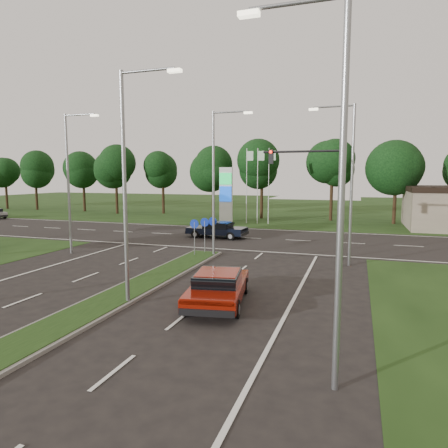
% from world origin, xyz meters
% --- Properties ---
extents(verge_far, '(160.00, 50.00, 0.02)m').
position_xyz_m(verge_far, '(0.00, 55.00, 0.00)').
color(verge_far, black).
rests_on(verge_far, ground).
extents(cross_road, '(160.00, 12.00, 0.02)m').
position_xyz_m(cross_road, '(0.00, 24.00, 0.00)').
color(cross_road, black).
rests_on(cross_road, ground).
extents(median_kerb, '(2.00, 26.00, 0.12)m').
position_xyz_m(median_kerb, '(0.00, 4.00, 0.06)').
color(median_kerb, slate).
rests_on(median_kerb, ground).
extents(streetlight_median_near, '(2.53, 0.22, 9.00)m').
position_xyz_m(streetlight_median_near, '(1.00, 6.00, 5.08)').
color(streetlight_median_near, gray).
rests_on(streetlight_median_near, ground).
extents(streetlight_median_far, '(2.53, 0.22, 9.00)m').
position_xyz_m(streetlight_median_far, '(1.00, 16.00, 5.08)').
color(streetlight_median_far, gray).
rests_on(streetlight_median_far, ground).
extents(streetlight_left_far, '(2.53, 0.22, 9.00)m').
position_xyz_m(streetlight_left_far, '(-8.30, 14.00, 5.08)').
color(streetlight_left_far, gray).
rests_on(streetlight_left_far, ground).
extents(streetlight_right_far, '(2.53, 0.22, 9.00)m').
position_xyz_m(streetlight_right_far, '(8.80, 16.00, 5.08)').
color(streetlight_right_far, gray).
rests_on(streetlight_right_far, ground).
extents(streetlight_right_near, '(2.53, 0.22, 9.00)m').
position_xyz_m(streetlight_right_near, '(8.80, 2.00, 5.08)').
color(streetlight_right_near, gray).
rests_on(streetlight_right_near, ground).
extents(traffic_signal, '(5.10, 0.42, 7.00)m').
position_xyz_m(traffic_signal, '(7.19, 18.00, 4.65)').
color(traffic_signal, black).
rests_on(traffic_signal, ground).
extents(median_signs, '(1.16, 1.76, 2.38)m').
position_xyz_m(median_signs, '(0.00, 16.40, 1.71)').
color(median_signs, gray).
rests_on(median_signs, ground).
extents(gas_pylon, '(5.80, 1.26, 8.00)m').
position_xyz_m(gas_pylon, '(-3.79, 33.05, 3.20)').
color(gas_pylon, silver).
rests_on(gas_pylon, ground).
extents(treeline_far, '(6.00, 6.00, 9.90)m').
position_xyz_m(treeline_far, '(0.10, 39.93, 6.83)').
color(treeline_far, black).
rests_on(treeline_far, ground).
extents(red_sedan, '(2.79, 5.12, 1.33)m').
position_xyz_m(red_sedan, '(4.22, 7.15, 0.72)').
color(red_sedan, maroon).
rests_on(red_sedan, ground).
extents(navy_sedan, '(4.89, 2.19, 1.32)m').
position_xyz_m(navy_sedan, '(-1.56, 23.31, 0.71)').
color(navy_sedan, black).
rests_on(navy_sedan, ground).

